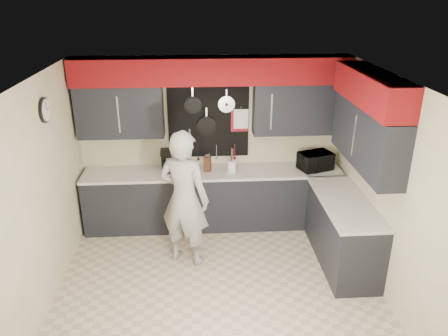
{
  "coord_description": "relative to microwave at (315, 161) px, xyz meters",
  "views": [
    {
      "loc": [
        -0.22,
        -4.62,
        3.51
      ],
      "look_at": [
        0.11,
        0.5,
        1.36
      ],
      "focal_mm": 35.0,
      "sensor_mm": 36.0,
      "label": 1
    }
  ],
  "objects": [
    {
      "name": "utensil_crock",
      "position": [
        -1.27,
        0.0,
        -0.05
      ],
      "size": [
        0.13,
        0.13,
        0.17
      ],
      "primitive_type": "cylinder",
      "color": "white",
      "rests_on": "base_cabinets"
    },
    {
      "name": "knife_block",
      "position": [
        -1.64,
        0.03,
        -0.02
      ],
      "size": [
        0.12,
        0.12,
        0.22
      ],
      "primitive_type": "cube",
      "rotation": [
        0.0,
        0.0,
        -0.2
      ],
      "color": "#3D1B13",
      "rests_on": "base_cabinets"
    },
    {
      "name": "left_wall_assembly",
      "position": [
        -3.55,
        -1.4,
        0.28
      ],
      "size": [
        0.05,
        3.5,
        2.6
      ],
      "color": "beige",
      "rests_on": "ground"
    },
    {
      "name": "ground",
      "position": [
        -1.55,
        -1.41,
        -1.05
      ],
      "size": [
        4.0,
        4.0,
        0.0
      ],
      "primitive_type": "plane",
      "color": "beige",
      "rests_on": "ground"
    },
    {
      "name": "person",
      "position": [
        -1.97,
        -0.93,
        -0.11
      ],
      "size": [
        0.81,
        0.7,
        1.88
      ],
      "primitive_type": "imported",
      "rotation": [
        0.0,
        0.0,
        2.71
      ],
      "color": "#AAA9A7",
      "rests_on": "ground"
    },
    {
      "name": "right_wall_assembly",
      "position": [
        0.3,
        -1.15,
        0.89
      ],
      "size": [
        0.36,
        3.5,
        2.6
      ],
      "color": "beige",
      "rests_on": "ground"
    },
    {
      "name": "back_wall_assembly",
      "position": [
        -1.54,
        0.19,
        0.96
      ],
      "size": [
        4.0,
        0.36,
        2.6
      ],
      "color": "beige",
      "rests_on": "ground"
    },
    {
      "name": "microwave",
      "position": [
        0.0,
        0.0,
        0.0
      ],
      "size": [
        0.56,
        0.47,
        0.27
      ],
      "primitive_type": "imported",
      "rotation": [
        0.0,
        0.0,
        0.34
      ],
      "color": "black",
      "rests_on": "base_cabinets"
    },
    {
      "name": "base_cabinets",
      "position": [
        -1.06,
        -0.28,
        -0.6
      ],
      "size": [
        3.95,
        2.2,
        0.92
      ],
      "color": "black",
      "rests_on": "ground"
    },
    {
      "name": "coffee_maker",
      "position": [
        -2.24,
        0.09,
        0.04
      ],
      "size": [
        0.19,
        0.23,
        0.34
      ],
      "rotation": [
        0.0,
        0.0,
        0.04
      ],
      "color": "black",
      "rests_on": "base_cabinets"
    }
  ]
}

